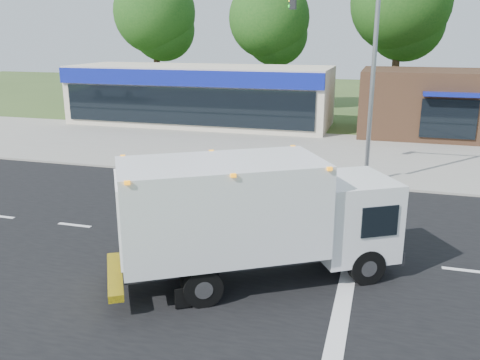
{
  "coord_description": "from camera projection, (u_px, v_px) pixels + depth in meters",
  "views": [
    {
      "loc": [
        3.65,
        -13.57,
        6.1
      ],
      "look_at": [
        -0.61,
        1.1,
        1.7
      ],
      "focal_mm": 38.0,
      "sensor_mm": 36.0,
      "label": 1
    }
  ],
  "objects": [
    {
      "name": "lane_markings",
      "position": [
        285.0,
        270.0,
        13.57
      ],
      "size": [
        55.2,
        7.0,
        0.01
      ],
      "color": "silver",
      "rests_on": "road_asphalt"
    },
    {
      "name": "ems_box_truck",
      "position": [
        253.0,
        212.0,
        12.6
      ],
      "size": [
        7.36,
        5.61,
        3.21
      ],
      "rotation": [
        0.0,
        0.0,
        0.54
      ],
      "color": "black",
      "rests_on": "ground"
    },
    {
      "name": "road_asphalt",
      "position": [
        249.0,
        246.0,
        15.18
      ],
      "size": [
        60.0,
        14.0,
        0.02
      ],
      "primitive_type": "cube",
      "color": "black",
      "rests_on": "ground"
    },
    {
      "name": "retail_strip_mall",
      "position": [
        200.0,
        95.0,
        35.43
      ],
      "size": [
        18.0,
        6.2,
        4.0
      ],
      "color": "beige",
      "rests_on": "ground"
    },
    {
      "name": "sidewalk",
      "position": [
        297.0,
        174.0,
        22.73
      ],
      "size": [
        60.0,
        2.4,
        0.12
      ],
      "primitive_type": "cube",
      "color": "gray",
      "rests_on": "ground"
    },
    {
      "name": "brown_storefront",
      "position": [
        444.0,
        103.0,
        31.19
      ],
      "size": [
        10.0,
        6.7,
        4.0
      ],
      "color": "#382316",
      "rests_on": "ground"
    },
    {
      "name": "emergency_worker",
      "position": [
        130.0,
        220.0,
        14.77
      ],
      "size": [
        0.74,
        0.64,
        1.83
      ],
      "rotation": [
        0.0,
        0.0,
        0.45
      ],
      "color": "tan",
      "rests_on": "ground"
    },
    {
      "name": "background_trees",
      "position": [
        334.0,
        17.0,
        39.35
      ],
      "size": [
        36.77,
        7.39,
        12.1
      ],
      "color": "#332114",
      "rests_on": "ground"
    },
    {
      "name": "ground",
      "position": [
        249.0,
        246.0,
        15.18
      ],
      "size": [
        120.0,
        120.0,
        0.0
      ],
      "primitive_type": "plane",
      "color": "#385123",
      "rests_on": "ground"
    },
    {
      "name": "traffic_signal_pole",
      "position": [
        357.0,
        65.0,
        20.2
      ],
      "size": [
        3.51,
        0.25,
        8.0
      ],
      "color": "gray",
      "rests_on": "ground"
    },
    {
      "name": "parking_apron",
      "position": [
        316.0,
        148.0,
        28.1
      ],
      "size": [
        60.0,
        9.0,
        0.02
      ],
      "primitive_type": "cube",
      "color": "gray",
      "rests_on": "ground"
    }
  ]
}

